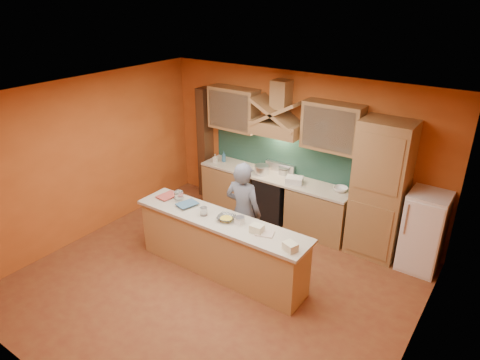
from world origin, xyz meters
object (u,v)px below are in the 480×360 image
Objects in this scene: person at (243,212)px; kitchen_scale at (240,221)px; fridge at (424,232)px; mixing_bowl at (226,218)px; stove at (273,198)px.

kitchen_scale is at bearing 114.68° from person.
fridge reaches higher than mixing_bowl.
kitchen_scale is (-2.17, -1.85, 0.34)m from fridge.
mixing_bowl is (-2.40, -1.88, 0.33)m from fridge.
person is 0.55m from kitchen_scale.
fridge is 2.81m from person.
kitchen_scale is (0.26, -0.46, 0.14)m from person.
person is (-2.43, -1.39, 0.20)m from fridge.
stove is 1.97m from mixing_bowl.
person is 15.43× the size of kitchen_scale.
person reaches higher than kitchen_scale.
fridge reaches higher than stove.
fridge is at bearing 38.04° from mixing_bowl.
stove is 0.69× the size of fridge.
person is 0.51m from mixing_bowl.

